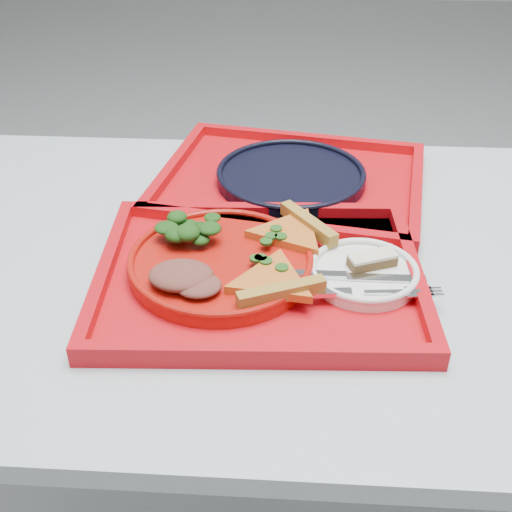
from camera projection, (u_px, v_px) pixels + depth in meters
The scene contains 13 objects.
table at pixel (375, 296), 1.00m from camera, with size 1.60×0.80×0.75m.
tray_main at pixel (259, 279), 0.90m from camera, with size 0.45×0.35×0.01m, color #BB0911.
tray_far at pixel (291, 185), 1.13m from camera, with size 0.45×0.35×0.01m, color #BB0911.
dinner_plate at pixel (221, 264), 0.91m from camera, with size 0.26×0.26×0.02m, color #A8120B.
side_plate at pixel (363, 275), 0.89m from camera, with size 0.15×0.15×0.01m, color white.
navy_plate at pixel (291, 177), 1.13m from camera, with size 0.26×0.26×0.02m, color black.
pizza_slice_a at pixel (272, 278), 0.85m from camera, with size 0.13×0.12×0.02m, color orange, non-canonical shape.
pizza_slice_b at pixel (290, 230), 0.95m from camera, with size 0.14×0.12×0.02m, color orange, non-canonical shape.
salad_heap at pixel (193, 224), 0.94m from camera, with size 0.08×0.07×0.04m, color black.
meat_portion at pixel (181, 275), 0.85m from camera, with size 0.09×0.07×0.03m, color brown.
dessert_bar at pixel (372, 260), 0.89m from camera, with size 0.07×0.05×0.02m.
knife at pixel (357, 276), 0.87m from camera, with size 0.18×0.02×0.01m, color silver.
fork at pixel (363, 292), 0.84m from camera, with size 0.18×0.02×0.01m, color silver.
Camera 1 is at (-0.14, -0.80, 1.30)m, focal length 45.00 mm.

